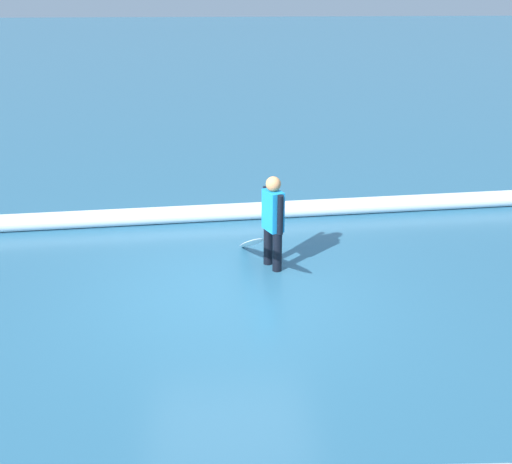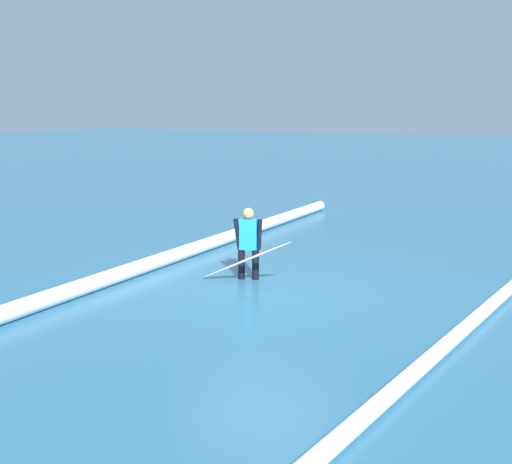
# 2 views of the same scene
# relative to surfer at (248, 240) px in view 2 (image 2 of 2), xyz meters

# --- Properties ---
(ground_plane) EXTENTS (142.56, 142.56, 0.00)m
(ground_plane) POSITION_rel_surfer_xyz_m (0.70, 0.73, -0.79)
(ground_plane) COLOR #2D6686
(surfer) EXTENTS (0.32, 0.55, 1.42)m
(surfer) POSITION_rel_surfer_xyz_m (0.00, 0.00, 0.00)
(surfer) COLOR black
(surfer) RESTS_ON ground_plane
(surfboard) EXTENTS (0.36, 1.97, 0.96)m
(surfboard) POSITION_rel_surfer_xyz_m (0.34, 0.15, -0.33)
(surfboard) COLOR white
(surfboard) RESTS_ON ground_plane
(wave_crest_foreground) EXTENTS (18.27, 1.63, 0.30)m
(wave_crest_foreground) POSITION_rel_surfer_xyz_m (0.37, -2.09, -0.63)
(wave_crest_foreground) COLOR white
(wave_crest_foreground) RESTS_ON ground_plane
(wave_crest_midground) EXTENTS (22.08, 1.20, 0.21)m
(wave_crest_midground) POSITION_rel_surfer_xyz_m (1.40, 4.48, -0.68)
(wave_crest_midground) COLOR white
(wave_crest_midground) RESTS_ON ground_plane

